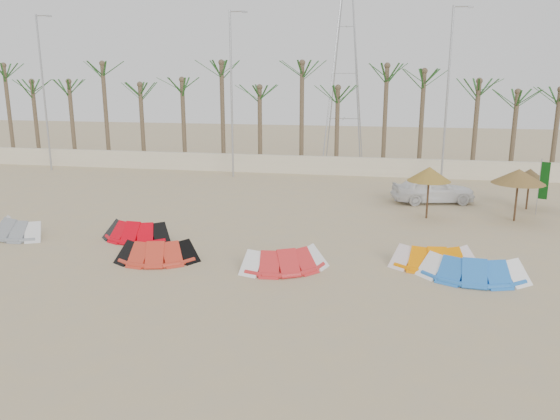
% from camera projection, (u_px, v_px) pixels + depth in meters
% --- Properties ---
extents(ground, '(120.00, 120.00, 0.00)m').
position_uv_depth(ground, '(246.00, 292.00, 17.90)').
color(ground, tan).
rests_on(ground, ground).
extents(boundary_wall, '(60.00, 0.30, 1.30)m').
position_uv_depth(boundary_wall, '(322.00, 165.00, 38.71)').
color(boundary_wall, beige).
rests_on(boundary_wall, ground).
extents(palm_line, '(52.00, 4.00, 7.70)m').
position_uv_depth(palm_line, '(336.00, 81.00, 38.62)').
color(palm_line, brown).
rests_on(palm_line, ground).
extents(lamp_a, '(1.25, 0.14, 11.00)m').
position_uv_depth(lamp_a, '(44.00, 91.00, 39.20)').
color(lamp_a, '#A5A8AD').
rests_on(lamp_a, ground).
extents(lamp_b, '(1.25, 0.14, 11.00)m').
position_uv_depth(lamp_b, '(232.00, 92.00, 36.65)').
color(lamp_b, '#A5A8AD').
rests_on(lamp_b, ground).
extents(lamp_c, '(1.25, 0.14, 11.00)m').
position_uv_depth(lamp_c, '(448.00, 93.00, 34.10)').
color(lamp_c, '#A5A8AD').
rests_on(lamp_c, ground).
extents(pylon, '(3.00, 3.00, 14.00)m').
position_uv_depth(pylon, '(343.00, 162.00, 44.40)').
color(pylon, '#A5A8AD').
rests_on(pylon, ground).
extents(kite_grey, '(3.24, 2.23, 0.90)m').
position_uv_depth(kite_grey, '(19.00, 227.00, 24.04)').
color(kite_grey, gray).
rests_on(kite_grey, ground).
extents(kite_red_left, '(3.05, 1.62, 0.90)m').
position_uv_depth(kite_red_left, '(138.00, 229.00, 23.64)').
color(kite_red_left, red).
rests_on(kite_red_left, ground).
extents(kite_red_mid, '(3.29, 2.10, 0.90)m').
position_uv_depth(kite_red_mid, '(160.00, 249.00, 20.90)').
color(kite_red_mid, red).
rests_on(kite_red_mid, ground).
extents(kite_red_right, '(3.62, 2.64, 0.90)m').
position_uv_depth(kite_red_right, '(286.00, 257.00, 20.04)').
color(kite_red_right, red).
rests_on(kite_red_right, ground).
extents(kite_orange, '(3.27, 1.83, 0.90)m').
position_uv_depth(kite_orange, '(435.00, 255.00, 20.28)').
color(kite_orange, orange).
rests_on(kite_orange, ground).
extents(kite_blue, '(3.65, 1.76, 0.90)m').
position_uv_depth(kite_blue, '(472.00, 265.00, 19.16)').
color(kite_blue, blue).
rests_on(kite_blue, ground).
extents(parasol_left, '(2.12, 2.12, 2.58)m').
position_uv_depth(parasol_left, '(429.00, 174.00, 26.52)').
color(parasol_left, '#4C331E').
rests_on(parasol_left, ground).
extents(parasol_mid, '(2.51, 2.51, 2.56)m').
position_uv_depth(parasol_mid, '(519.00, 176.00, 26.02)').
color(parasol_mid, '#4C331E').
rests_on(parasol_mid, ground).
extents(parasol_right, '(1.90, 1.90, 2.17)m').
position_uv_depth(parasol_right, '(530.00, 175.00, 28.42)').
color(parasol_right, '#4C331E').
rests_on(parasol_right, ground).
extents(flag_green, '(0.44, 0.18, 2.88)m').
position_uv_depth(flag_green, '(543.00, 182.00, 27.26)').
color(flag_green, '#A5A8AD').
rests_on(flag_green, ground).
extents(car, '(4.74, 2.75, 1.51)m').
position_uv_depth(car, '(433.00, 189.00, 30.18)').
color(car, white).
rests_on(car, ground).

